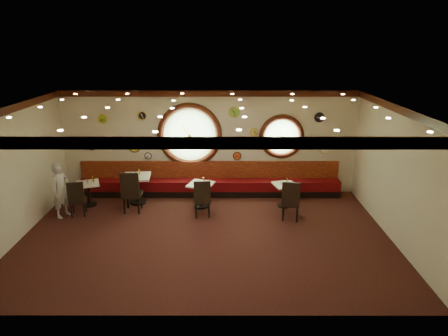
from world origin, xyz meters
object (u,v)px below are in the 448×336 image
(chair_c, at_px, (202,196))
(condiment_d_pepper, at_px, (287,182))
(condiment_c_bottle, at_px, (204,180))
(table_b, at_px, (137,186))
(chair_b, at_px, (131,190))
(condiment_b_pepper, at_px, (136,174))
(condiment_d_salt, at_px, (281,182))
(condiment_a_salt, at_px, (87,181))
(condiment_d_bottle, at_px, (287,181))
(condiment_c_salt, at_px, (200,181))
(waiter, at_px, (61,190))
(table_d, at_px, (285,192))
(condiment_a_bottle, at_px, (93,179))
(condiment_a_pepper, at_px, (88,182))
(condiment_b_salt, at_px, (136,174))
(condiment_b_bottle, at_px, (139,172))
(table_a, at_px, (89,191))
(chair_a, at_px, (77,197))
(chair_d, at_px, (291,198))
(table_c, at_px, (201,192))
(condiment_c_pepper, at_px, (199,182))

(chair_c, distance_m, condiment_d_pepper, 2.50)
(condiment_c_bottle, bearing_deg, table_b, 172.70)
(chair_b, height_order, condiment_c_bottle, chair_b)
(condiment_b_pepper, bearing_deg, condiment_d_salt, -2.45)
(condiment_a_salt, xyz_separation_m, condiment_b_pepper, (1.43, 0.10, 0.17))
(condiment_c_bottle, xyz_separation_m, condiment_d_bottle, (2.39, 0.05, -0.05))
(condiment_c_salt, bearing_deg, waiter, -169.65)
(table_d, relative_size, condiment_a_bottle, 4.35)
(condiment_a_pepper, bearing_deg, chair_c, -13.11)
(condiment_b_salt, height_order, condiment_b_pepper, condiment_b_pepper)
(table_b, distance_m, condiment_a_salt, 1.45)
(condiment_b_bottle, bearing_deg, table_a, -169.69)
(chair_a, relative_size, condiment_c_salt, 6.66)
(chair_d, xyz_separation_m, waiter, (-6.15, 0.27, 0.12))
(chair_c, bearing_deg, condiment_b_pepper, 147.73)
(table_c, bearing_deg, condiment_d_bottle, 2.47)
(table_c, bearing_deg, condiment_a_pepper, 178.19)
(chair_b, height_order, chair_c, chair_b)
(condiment_a_salt, relative_size, condiment_d_pepper, 0.88)
(chair_b, xyz_separation_m, chair_d, (4.32, -0.50, -0.05))
(chair_a, relative_size, condiment_d_bottle, 3.78)
(condiment_a_pepper, xyz_separation_m, condiment_a_bottle, (0.12, 0.14, 0.04))
(table_a, relative_size, waiter, 0.53)
(condiment_c_pepper, xyz_separation_m, condiment_b_bottle, (-1.78, 0.45, 0.16))
(chair_c, bearing_deg, table_b, 148.01)
(table_a, bearing_deg, condiment_c_pepper, -3.35)
(table_b, bearing_deg, condiment_c_salt, -7.96)
(condiment_b_salt, height_order, condiment_d_salt, condiment_b_salt)
(chair_b, distance_m, chair_c, 1.99)
(condiment_b_pepper, bearing_deg, condiment_a_pepper, -170.95)
(condiment_a_bottle, bearing_deg, condiment_a_salt, -174.84)
(condiment_c_pepper, xyz_separation_m, condiment_c_bottle, (0.11, 0.10, 0.03))
(waiter, bearing_deg, condiment_c_pepper, -55.02)
(condiment_d_salt, distance_m, condiment_a_bottle, 5.45)
(condiment_a_bottle, bearing_deg, table_a, -142.50)
(chair_d, xyz_separation_m, condiment_a_salt, (-5.74, 1.12, 0.09))
(table_c, relative_size, condiment_a_pepper, 8.94)
(condiment_a_pepper, distance_m, condiment_b_pepper, 1.39)
(waiter, bearing_deg, condiment_a_bottle, -8.40)
(table_a, height_order, condiment_c_bottle, condiment_c_bottle)
(condiment_d_bottle, bearing_deg, table_d, -147.83)
(condiment_a_salt, bearing_deg, chair_b, -23.56)
(chair_b, height_order, condiment_c_salt, chair_b)
(table_b, relative_size, chair_a, 1.36)
(condiment_a_bottle, xyz_separation_m, condiment_c_bottle, (3.21, -0.19, 0.03))
(chair_a, bearing_deg, chair_c, -12.52)
(condiment_b_pepper, distance_m, waiter, 2.08)
(condiment_b_pepper, distance_m, condiment_a_bottle, 1.25)
(table_c, distance_m, condiment_b_salt, 1.98)
(condiment_c_bottle, bearing_deg, condiment_b_bottle, 169.53)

